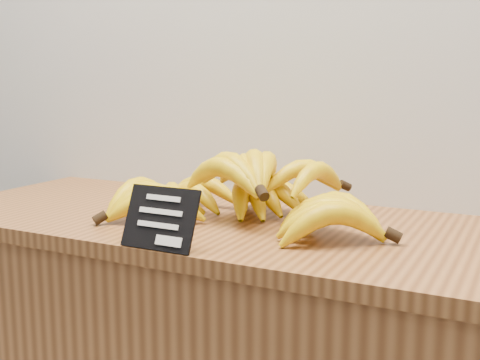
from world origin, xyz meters
The scene contains 3 objects.
counter_top centered at (0.10, 2.75, 0.92)m, with size 1.41×0.54×0.03m, color brown.
chalkboard_sign centered at (0.05, 2.50, 0.98)m, with size 0.13×0.01×0.11m, color black.
banana_pile centered at (0.09, 2.74, 0.98)m, with size 0.62×0.39×0.13m.
Camera 1 is at (0.61, 1.69, 1.21)m, focal length 45.00 mm.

